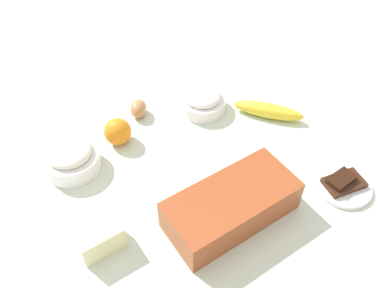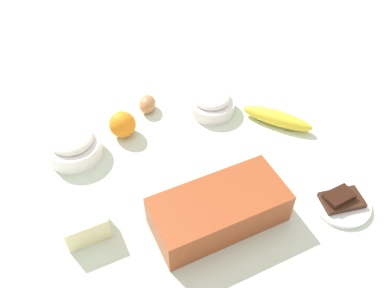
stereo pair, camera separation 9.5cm
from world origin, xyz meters
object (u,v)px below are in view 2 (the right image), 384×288
object	(u,v)px
egg_near_butter	(147,104)
chocolate_plate	(341,202)
banana	(277,118)
orange_fruit	(123,124)
flour_bowl	(74,145)
sugar_bowl	(211,102)
butter_block	(85,225)
loaf_pan	(219,209)

from	to	relation	value
egg_near_butter	chocolate_plate	size ratio (longest dim) A/B	0.46
banana	orange_fruit	world-z (taller)	orange_fruit
orange_fruit	egg_near_butter	distance (m)	0.11
banana	orange_fruit	bearing A→B (deg)	-7.12
orange_fruit	banana	bearing A→B (deg)	172.88
egg_near_butter	chocolate_plate	bearing A→B (deg)	132.05
egg_near_butter	chocolate_plate	distance (m)	0.55
flour_bowl	orange_fruit	world-z (taller)	flour_bowl
sugar_bowl	orange_fruit	world-z (taller)	orange_fruit
orange_fruit	sugar_bowl	bearing A→B (deg)	-170.30
flour_bowl	butter_block	size ratio (longest dim) A/B	1.49
chocolate_plate	flour_bowl	bearing A→B (deg)	-26.47
flour_bowl	banana	world-z (taller)	flour_bowl
sugar_bowl	orange_fruit	distance (m)	0.25
loaf_pan	flour_bowl	world-z (taller)	loaf_pan
chocolate_plate	loaf_pan	bearing A→B (deg)	-3.98
loaf_pan	orange_fruit	world-z (taller)	loaf_pan
orange_fruit	butter_block	xyz separation A→B (m)	(0.10, 0.28, -0.00)
chocolate_plate	sugar_bowl	bearing A→B (deg)	-61.93
butter_block	egg_near_butter	xyz separation A→B (m)	(-0.18, -0.36, -0.01)
loaf_pan	sugar_bowl	size ratio (longest dim) A/B	2.35
butter_block	flour_bowl	bearing A→B (deg)	-85.43
flour_bowl	butter_block	bearing A→B (deg)	94.57
butter_block	chocolate_plate	size ratio (longest dim) A/B	0.69
orange_fruit	chocolate_plate	xyz separation A→B (m)	(-0.44, 0.33, -0.02)
sugar_bowl	banana	size ratio (longest dim) A/B	0.67
banana	orange_fruit	size ratio (longest dim) A/B	2.78
banana	orange_fruit	distance (m)	0.41
loaf_pan	chocolate_plate	bearing A→B (deg)	163.35
orange_fruit	egg_near_butter	world-z (taller)	orange_fruit
sugar_bowl	butter_block	bearing A→B (deg)	42.44
loaf_pan	egg_near_butter	bearing A→B (deg)	-89.02
flour_bowl	egg_near_butter	distance (m)	0.24
loaf_pan	banana	size ratio (longest dim) A/B	1.59
flour_bowl	egg_near_butter	size ratio (longest dim) A/B	2.24
loaf_pan	sugar_bowl	world-z (taller)	loaf_pan
loaf_pan	chocolate_plate	size ratio (longest dim) A/B	2.32
banana	egg_near_butter	xyz separation A→B (m)	(0.33, -0.13, 0.00)
flour_bowl	chocolate_plate	world-z (taller)	flour_bowl
sugar_bowl	banana	distance (m)	0.18
egg_near_butter	chocolate_plate	xyz separation A→B (m)	(-0.37, 0.41, -0.01)
flour_bowl	egg_near_butter	world-z (taller)	flour_bowl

